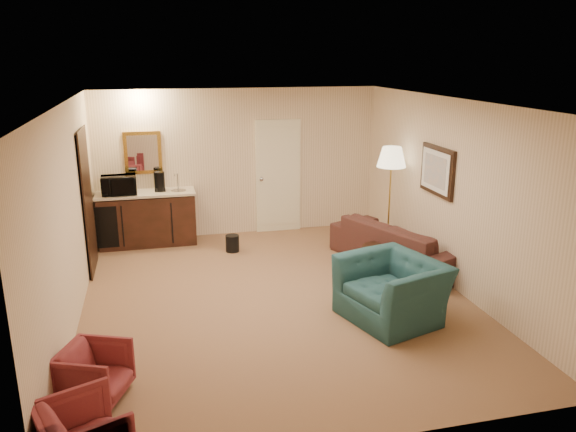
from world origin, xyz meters
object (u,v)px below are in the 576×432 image
Objects in this scene: wetbar_cabinet at (147,218)px; rose_chair_near at (94,370)px; waste_bin at (232,243)px; coffee_table at (386,259)px; floor_lamp at (389,200)px; teal_armchair at (393,280)px; microwave at (119,183)px; coffee_maker at (160,182)px; sofa at (400,236)px.

wetbar_cabinet is 2.80× the size of rose_chair_near.
coffee_table is at bearing -34.98° from waste_bin.
floor_lamp is (4.35, 3.21, 0.59)m from rose_chair_near.
microwave reaches higher than teal_armchair.
coffee_maker is at bearing 3.22° from microwave.
coffee_table is 2.26× the size of coffee_maker.
sofa is at bearing 40.84° from coffee_table.
coffee_table is at bearing 107.56° from sofa.
coffee_maker reaches higher than teal_armchair.
wetbar_cabinet is at bearing 161.08° from floor_lamp.
microwave is at bearing -163.23° from coffee_maker.
floor_lamp reaches higher than microwave.
rose_chair_near is at bearing -143.62° from floor_lamp.
rose_chair_near is 4.23m from waste_bin.
floor_lamp reaches higher than teal_armchair.
coffee_maker is at bearing 146.05° from waste_bin.
floor_lamp is (0.94, 2.30, 0.37)m from teal_armchair.
teal_armchair is 4.55m from coffee_maker.
coffee_maker is at bearing 5.94° from wetbar_cabinet.
waste_bin is (1.85, 3.81, -0.15)m from rose_chair_near.
microwave is (-1.77, 0.68, 0.97)m from waste_bin.
floor_lamp reaches higher than waste_bin.
floor_lamp is at bearing 140.15° from teal_armchair.
sofa reaches higher than rose_chair_near.
rose_chair_near is at bearing -92.82° from teal_armchair.
coffee_table is 2.56m from waste_bin.
waste_bin is at bearing -23.00° from coffee_maker.
wetbar_cabinet is 4.09m from floor_lamp.
coffee_maker is (-1.11, 0.75, 0.95)m from waste_bin.
sofa is 3.89× the size of rose_chair_near.
rose_chair_near is 0.33× the size of floor_lamp.
floor_lamp is (3.85, -1.32, 0.42)m from wetbar_cabinet.
microwave reaches higher than sofa.
teal_armchair is 1.56m from coffee_table.
waste_bin is at bearing 41.26° from sofa.
coffee_table is 2.69× the size of waste_bin.
waste_bin is at bearing -169.36° from teal_armchair.
microwave reaches higher than waste_bin.
wetbar_cabinet is 0.93× the size of floor_lamp.
microwave reaches higher than rose_chair_near.
coffee_maker is at bearing 159.55° from floor_lamp.
microwave is at bearing 159.02° from waste_bin.
rose_chair_near is at bearing -96.31° from wetbar_cabinet.
teal_armchair is 2.09× the size of microwave.
coffee_table is at bearing -37.15° from rose_chair_near.
sofa is 1.29× the size of floor_lamp.
floor_lamp is at bearing -18.92° from wetbar_cabinet.
teal_armchair is 3.32m from waste_bin.
waste_bin is (-2.45, 1.17, -0.31)m from sofa.
floor_lamp reaches higher than coffee_maker.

